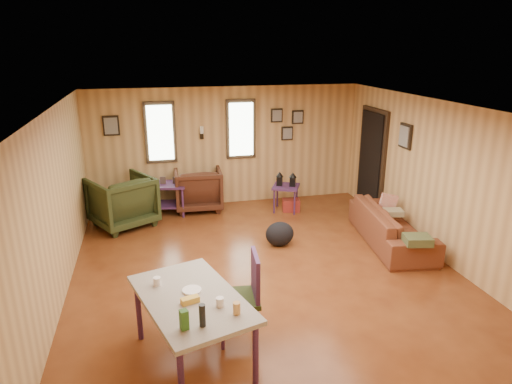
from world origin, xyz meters
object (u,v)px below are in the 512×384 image
at_px(recliner_brown, 198,187).
at_px(end_table, 171,193).
at_px(side_table, 286,184).
at_px(sofa, 392,220).
at_px(recliner_green, 122,199).
at_px(dining_table, 192,303).

distance_m(recliner_brown, end_table, 0.59).
distance_m(end_table, side_table, 2.27).
height_order(sofa, recliner_brown, recliner_brown).
bearing_deg(sofa, recliner_green, 75.17).
relative_size(sofa, side_table, 2.62).
height_order(recliner_brown, side_table, recliner_brown).
bearing_deg(dining_table, end_table, 72.91).
bearing_deg(end_table, side_table, -8.80).
distance_m(sofa, dining_table, 4.20).
xyz_separation_m(recliner_brown, end_table, (-0.56, -0.16, -0.04)).
bearing_deg(recliner_brown, end_table, 19.32).
distance_m(recliner_brown, dining_table, 4.71).
bearing_deg(side_table, end_table, 171.20).
xyz_separation_m(sofa, side_table, (-1.26, 1.90, 0.13)).
relative_size(end_table, side_table, 0.95).
bearing_deg(end_table, recliner_brown, 16.30).
xyz_separation_m(recliner_green, dining_table, (0.85, -4.10, 0.18)).
relative_size(sofa, recliner_green, 2.05).
bearing_deg(sofa, recliner_brown, 58.57).
xyz_separation_m(end_table, dining_table, (-0.04, -4.50, 0.27)).
bearing_deg(recliner_brown, sofa, 143.64).
xyz_separation_m(sofa, dining_table, (-3.53, -2.25, 0.28)).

